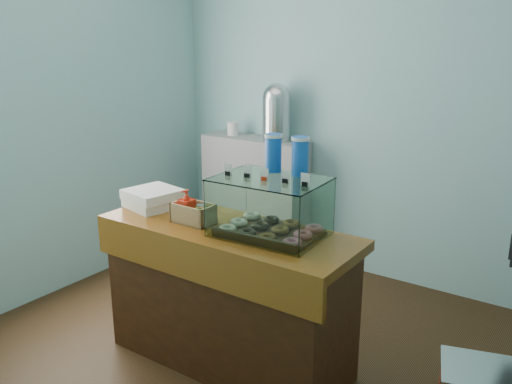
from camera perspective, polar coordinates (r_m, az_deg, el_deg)
The scene contains 8 objects.
ground at distance 3.78m, azimuth -0.42°, elevation -15.58°, with size 3.50×3.50×0.00m, color black.
room_shell at distance 3.22m, azimuth -0.02°, elevation 11.12°, with size 3.54×3.04×2.82m.
counter at distance 3.38m, azimuth -2.97°, elevation -10.80°, with size 1.60×0.60×0.90m.
back_shelf at distance 5.02m, azimuth -0.11°, elevation -0.47°, with size 1.00×0.32×1.10m, color gray.
display_case at distance 3.05m, azimuth 1.88°, elevation -1.13°, with size 0.63×0.48×0.55m.
condiment_crate at distance 3.28m, azimuth -6.79°, elevation -2.01°, with size 0.25×0.15×0.20m.
pastry_boxes at distance 3.61m, azimuth -10.76°, elevation -0.65°, with size 0.37×0.37×0.12m.
coffee_urn at distance 4.72m, azimuth 2.19°, elevation 8.54°, with size 0.27×0.27×0.50m.
Camera 1 is at (1.86, -2.62, 1.99)m, focal length 38.00 mm.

